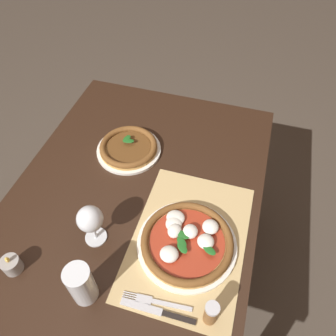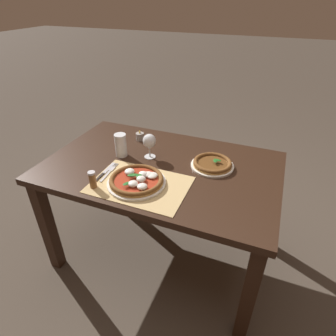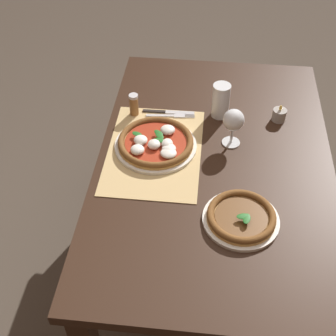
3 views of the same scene
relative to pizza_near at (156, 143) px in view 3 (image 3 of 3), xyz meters
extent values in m
plane|color=#473D33|center=(0.04, 0.23, -0.76)|extent=(24.00, 24.00, 0.00)
cube|color=black|center=(0.04, 0.23, -0.04)|extent=(1.37, 0.87, 0.04)
cube|color=black|center=(-0.58, -0.15, -0.41)|extent=(0.07, 0.07, 0.70)
cube|color=black|center=(-0.58, 0.60, -0.41)|extent=(0.07, 0.07, 0.70)
cube|color=tan|center=(0.02, 0.00, -0.02)|extent=(0.51, 0.35, 0.00)
cylinder|color=silver|center=(0.00, 0.00, -0.01)|extent=(0.31, 0.31, 0.01)
cylinder|color=tan|center=(0.00, 0.00, 0.00)|extent=(0.29, 0.29, 0.01)
torus|color=brown|center=(0.00, 0.00, 0.01)|extent=(0.29, 0.29, 0.02)
cylinder|color=maroon|center=(0.00, 0.00, 0.00)|extent=(0.23, 0.23, 0.00)
ellipsoid|color=silver|center=(0.01, -0.06, 0.02)|extent=(0.05, 0.05, 0.03)
ellipsoid|color=silver|center=(0.03, 0.00, 0.02)|extent=(0.05, 0.05, 0.03)
ellipsoid|color=silver|center=(0.06, 0.05, 0.01)|extent=(0.06, 0.06, 0.02)
ellipsoid|color=silver|center=(0.02, 0.04, 0.02)|extent=(0.05, 0.04, 0.03)
ellipsoid|color=silver|center=(-0.06, 0.04, 0.02)|extent=(0.05, 0.06, 0.03)
ellipsoid|color=silver|center=(0.06, -0.06, 0.02)|extent=(0.05, 0.05, 0.03)
ellipsoid|color=silver|center=(0.04, 0.05, 0.01)|extent=(0.06, 0.05, 0.02)
ellipsoid|color=#1E5B1E|center=(-0.03, 0.01, 0.02)|extent=(0.05, 0.05, 0.00)
ellipsoid|color=#1E5B1E|center=(-0.02, -0.07, 0.02)|extent=(0.04, 0.05, 0.00)
ellipsoid|color=#1E5B1E|center=(-0.02, 0.01, 0.02)|extent=(0.05, 0.05, 0.00)
ellipsoid|color=#1E5B1E|center=(0.01, 0.02, 0.02)|extent=(0.04, 0.05, 0.00)
cylinder|color=silver|center=(0.33, 0.32, -0.02)|extent=(0.25, 0.25, 0.01)
cylinder|color=tan|center=(0.33, 0.32, -0.01)|extent=(0.23, 0.23, 0.01)
torus|color=brown|center=(0.33, 0.32, 0.00)|extent=(0.23, 0.23, 0.02)
cylinder|color=brown|center=(0.33, 0.32, 0.00)|extent=(0.17, 0.17, 0.00)
ellipsoid|color=#1E5B1E|center=(0.34, 0.32, 0.02)|extent=(0.03, 0.05, 0.00)
ellipsoid|color=#1E5B1E|center=(0.35, 0.33, 0.02)|extent=(0.05, 0.03, 0.00)
cylinder|color=silver|center=(-0.06, 0.28, -0.02)|extent=(0.07, 0.07, 0.00)
cylinder|color=silver|center=(-0.06, 0.28, 0.01)|extent=(0.01, 0.01, 0.06)
ellipsoid|color=silver|center=(-0.06, 0.28, 0.09)|extent=(0.08, 0.08, 0.08)
ellipsoid|color=#C17019|center=(-0.06, 0.28, 0.08)|extent=(0.07, 0.07, 0.05)
cylinder|color=silver|center=(-0.23, 0.24, 0.05)|extent=(0.07, 0.07, 0.15)
cylinder|color=black|center=(-0.23, 0.24, 0.03)|extent=(0.07, 0.07, 0.12)
cylinder|color=silver|center=(-0.23, 0.24, 0.10)|extent=(0.07, 0.07, 0.02)
cube|color=#B7B7BC|center=(-0.19, -0.01, -0.02)|extent=(0.02, 0.12, 0.00)
cube|color=#B7B7BC|center=(-0.20, 0.07, -0.02)|extent=(0.03, 0.05, 0.00)
cylinder|color=#B7B7BC|center=(-0.19, 0.12, -0.02)|extent=(0.01, 0.04, 0.00)
cylinder|color=#B7B7BC|center=(-0.20, 0.12, -0.02)|extent=(0.01, 0.04, 0.00)
cylinder|color=#B7B7BC|center=(-0.21, 0.11, -0.02)|extent=(0.01, 0.04, 0.00)
cylinder|color=#B7B7BC|center=(-0.21, 0.11, -0.02)|extent=(0.01, 0.04, 0.00)
cube|color=black|center=(-0.22, -0.03, -0.02)|extent=(0.02, 0.10, 0.01)
cube|color=#B7B7BC|center=(-0.22, 0.07, -0.02)|extent=(0.02, 0.12, 0.00)
cylinder|color=gray|center=(-0.22, 0.48, 0.00)|extent=(0.06, 0.06, 0.05)
cylinder|color=silver|center=(-0.22, 0.48, -0.01)|extent=(0.04, 0.04, 0.03)
ellipsoid|color=#F9C64C|center=(-0.22, 0.48, 0.04)|extent=(0.01, 0.01, 0.02)
cylinder|color=brown|center=(-0.20, -0.11, 0.02)|extent=(0.04, 0.04, 0.08)
cylinder|color=#BCBCC1|center=(-0.20, -0.11, 0.07)|extent=(0.04, 0.04, 0.01)
camera|label=1|loc=(-0.48, -0.08, 0.92)|focal=35.00mm
camera|label=2|loc=(0.61, -1.07, 0.85)|focal=30.00mm
camera|label=3|loc=(1.32, 0.19, 1.17)|focal=50.00mm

